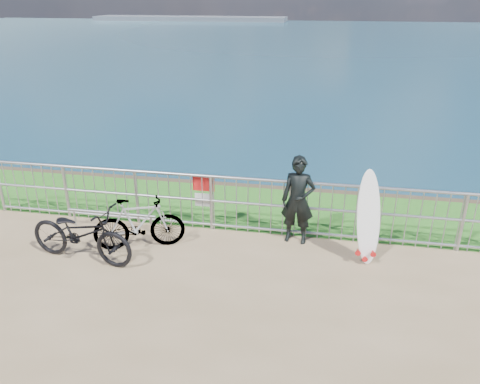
% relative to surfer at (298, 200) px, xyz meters
% --- Properties ---
extents(grass_strip, '(120.00, 120.00, 0.00)m').
position_rel_surfer_xyz_m(grass_strip, '(-1.15, 1.26, -0.81)').
color(grass_strip, '#246A1D').
rests_on(grass_strip, ground).
extents(seascape, '(260.00, 260.00, 5.00)m').
position_rel_surfer_xyz_m(seascape, '(-44.90, 146.05, -4.85)').
color(seascape, brown).
rests_on(seascape, ground).
extents(railing, '(10.06, 0.10, 1.13)m').
position_rel_surfer_xyz_m(railing, '(-1.14, 0.17, -0.24)').
color(railing, '#979A9F').
rests_on(railing, ground).
extents(surfer, '(0.63, 0.45, 1.64)m').
position_rel_surfer_xyz_m(surfer, '(0.00, 0.00, 0.00)').
color(surfer, black).
rests_on(surfer, ground).
extents(surfboard, '(0.53, 0.51, 1.62)m').
position_rel_surfer_xyz_m(surfboard, '(1.20, -0.47, -0.07)').
color(surfboard, white).
rests_on(surfboard, ground).
extents(bicycle_near, '(2.01, 0.95, 1.02)m').
position_rel_surfer_xyz_m(bicycle_near, '(-3.53, -1.35, -0.31)').
color(bicycle_near, black).
rests_on(bicycle_near, ground).
extents(bicycle_far, '(1.66, 0.99, 0.97)m').
position_rel_surfer_xyz_m(bicycle_far, '(-2.73, -0.77, -0.34)').
color(bicycle_far, black).
rests_on(bicycle_far, ground).
extents(bike_rack, '(1.79, 0.05, 0.37)m').
position_rel_surfer_xyz_m(bike_rack, '(-3.53, -0.20, -0.51)').
color(bike_rack, '#979A9F').
rests_on(bike_rack, ground).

